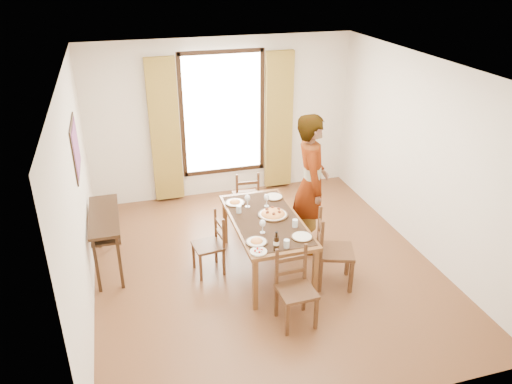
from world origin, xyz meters
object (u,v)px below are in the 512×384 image
object	(u,v)px
man	(311,184)
dining_table	(266,224)
console_table	(105,222)
pasta_platter	(273,212)

from	to	relation	value
man	dining_table	bearing A→B (deg)	130.12
console_table	dining_table	xyz separation A→B (m)	(2.03, -0.63, 0.00)
dining_table	pasta_platter	size ratio (longest dim) A/B	4.28
console_table	pasta_platter	world-z (taller)	pasta_platter
pasta_platter	dining_table	bearing A→B (deg)	-151.03
man	pasta_platter	xyz separation A→B (m)	(-0.64, -0.29, -0.20)
dining_table	man	world-z (taller)	man
man	pasta_platter	world-z (taller)	man
console_table	pasta_platter	size ratio (longest dim) A/B	3.00
dining_table	pasta_platter	xyz separation A→B (m)	(0.11, 0.06, 0.12)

